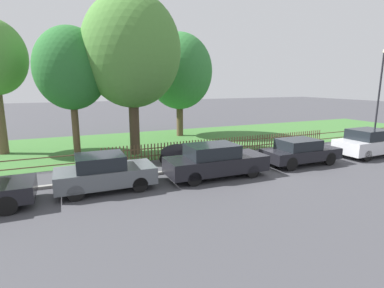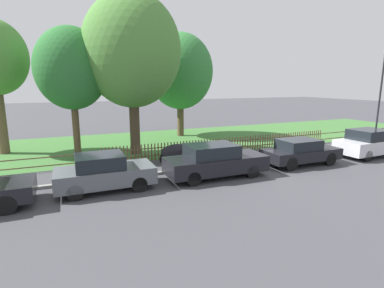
{
  "view_description": "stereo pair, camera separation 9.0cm",
  "coord_description": "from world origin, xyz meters",
  "px_view_note": "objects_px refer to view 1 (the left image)",
  "views": [
    {
      "loc": [
        -8.97,
        -12.56,
        4.09
      ],
      "look_at": [
        -3.1,
        0.94,
        1.1
      ],
      "focal_mm": 28.0,
      "sensor_mm": 36.0,
      "label": 1
    },
    {
      "loc": [
        -8.89,
        -12.59,
        4.09
      ],
      "look_at": [
        -3.1,
        0.94,
        1.1
      ],
      "focal_mm": 28.0,
      "sensor_mm": 36.0,
      "label": 2
    }
  ],
  "objects_px": {
    "tree_mid_park": "(132,51)",
    "tree_far_left": "(179,72)",
    "parked_car_white_van": "(369,143)",
    "tree_behind_motorcycle": "(71,69)",
    "street_lamp": "(381,87)",
    "covered_motorcycle": "(177,151)",
    "parked_car_red_compact": "(300,151)",
    "parked_car_navy_estate": "(215,161)",
    "parked_car_black_saloon": "(104,172)"
  },
  "relations": [
    {
      "from": "tree_mid_park",
      "to": "tree_far_left",
      "type": "height_order",
      "value": "tree_mid_park"
    },
    {
      "from": "tree_mid_park",
      "to": "tree_far_left",
      "type": "distance_m",
      "value": 6.75
    },
    {
      "from": "parked_car_navy_estate",
      "to": "parked_car_black_saloon",
      "type": "bearing_deg",
      "value": 177.95
    },
    {
      "from": "tree_mid_park",
      "to": "street_lamp",
      "type": "distance_m",
      "value": 15.76
    },
    {
      "from": "covered_motorcycle",
      "to": "street_lamp",
      "type": "bearing_deg",
      "value": 0.22
    },
    {
      "from": "parked_car_red_compact",
      "to": "street_lamp",
      "type": "distance_m",
      "value": 8.65
    },
    {
      "from": "parked_car_navy_estate",
      "to": "tree_mid_park",
      "type": "relative_size",
      "value": 0.5
    },
    {
      "from": "tree_mid_park",
      "to": "tree_behind_motorcycle",
      "type": "bearing_deg",
      "value": 170.07
    },
    {
      "from": "parked_car_white_van",
      "to": "tree_far_left",
      "type": "height_order",
      "value": "tree_far_left"
    },
    {
      "from": "parked_car_navy_estate",
      "to": "covered_motorcycle",
      "type": "xyz_separation_m",
      "value": [
        -0.7,
        2.85,
        -0.12
      ]
    },
    {
      "from": "tree_mid_park",
      "to": "parked_car_white_van",
      "type": "bearing_deg",
      "value": -25.67
    },
    {
      "from": "covered_motorcycle",
      "to": "tree_behind_motorcycle",
      "type": "xyz_separation_m",
      "value": [
        -4.71,
        3.52,
        4.22
      ]
    },
    {
      "from": "parked_car_navy_estate",
      "to": "tree_mid_park",
      "type": "bearing_deg",
      "value": 111.73
    },
    {
      "from": "parked_car_white_van",
      "to": "tree_behind_motorcycle",
      "type": "xyz_separation_m",
      "value": [
        -15.31,
        6.39,
        4.07
      ]
    },
    {
      "from": "tree_far_left",
      "to": "parked_car_black_saloon",
      "type": "bearing_deg",
      "value": -124.61
    },
    {
      "from": "parked_car_black_saloon",
      "to": "street_lamp",
      "type": "xyz_separation_m",
      "value": [
        17.56,
        1.47,
        3.12
      ]
    },
    {
      "from": "parked_car_red_compact",
      "to": "tree_far_left",
      "type": "relative_size",
      "value": 0.51
    },
    {
      "from": "parked_car_red_compact",
      "to": "parked_car_white_van",
      "type": "xyz_separation_m",
      "value": [
        4.96,
        -0.13,
        0.08
      ]
    },
    {
      "from": "parked_car_red_compact",
      "to": "tree_mid_park",
      "type": "xyz_separation_m",
      "value": [
        -7.18,
        5.71,
        5.15
      ]
    },
    {
      "from": "tree_behind_motorcycle",
      "to": "tree_far_left",
      "type": "bearing_deg",
      "value": 28.32
    },
    {
      "from": "tree_far_left",
      "to": "tree_mid_park",
      "type": "bearing_deg",
      "value": -134.38
    },
    {
      "from": "parked_car_black_saloon",
      "to": "tree_far_left",
      "type": "height_order",
      "value": "tree_far_left"
    },
    {
      "from": "tree_mid_park",
      "to": "street_lamp",
      "type": "height_order",
      "value": "tree_mid_park"
    },
    {
      "from": "parked_car_navy_estate",
      "to": "street_lamp",
      "type": "bearing_deg",
      "value": 8.21
    },
    {
      "from": "parked_car_red_compact",
      "to": "tree_behind_motorcycle",
      "type": "height_order",
      "value": "tree_behind_motorcycle"
    },
    {
      "from": "parked_car_black_saloon",
      "to": "tree_behind_motorcycle",
      "type": "height_order",
      "value": "tree_behind_motorcycle"
    },
    {
      "from": "tree_far_left",
      "to": "covered_motorcycle",
      "type": "bearing_deg",
      "value": -112.11
    },
    {
      "from": "parked_car_navy_estate",
      "to": "street_lamp",
      "type": "distance_m",
      "value": 13.32
    },
    {
      "from": "parked_car_black_saloon",
      "to": "parked_car_white_van",
      "type": "relative_size",
      "value": 0.88
    },
    {
      "from": "tree_behind_motorcycle",
      "to": "street_lamp",
      "type": "relative_size",
      "value": 1.15
    },
    {
      "from": "tree_mid_park",
      "to": "parked_car_red_compact",
      "type": "bearing_deg",
      "value": -38.48
    },
    {
      "from": "parked_car_white_van",
      "to": "covered_motorcycle",
      "type": "bearing_deg",
      "value": 162.89
    },
    {
      "from": "parked_car_red_compact",
      "to": "parked_car_black_saloon",
      "type": "bearing_deg",
      "value": 179.78
    },
    {
      "from": "parked_car_black_saloon",
      "to": "parked_car_red_compact",
      "type": "relative_size",
      "value": 0.93
    },
    {
      "from": "parked_car_white_van",
      "to": "tree_behind_motorcycle",
      "type": "distance_m",
      "value": 17.08
    },
    {
      "from": "tree_behind_motorcycle",
      "to": "tree_mid_park",
      "type": "relative_size",
      "value": 0.79
    },
    {
      "from": "parked_car_navy_estate",
      "to": "parked_car_white_van",
      "type": "relative_size",
      "value": 1.07
    },
    {
      "from": "tree_behind_motorcycle",
      "to": "street_lamp",
      "type": "xyz_separation_m",
      "value": [
        18.25,
        -4.68,
        -1.01
      ]
    },
    {
      "from": "parked_car_navy_estate",
      "to": "tree_far_left",
      "type": "height_order",
      "value": "tree_far_left"
    },
    {
      "from": "parked_car_red_compact",
      "to": "tree_behind_motorcycle",
      "type": "xyz_separation_m",
      "value": [
        -10.35,
        6.26,
        4.16
      ]
    },
    {
      "from": "parked_car_black_saloon",
      "to": "parked_car_white_van",
      "type": "distance_m",
      "value": 14.62
    },
    {
      "from": "parked_car_navy_estate",
      "to": "tree_far_left",
      "type": "bearing_deg",
      "value": 77.7
    },
    {
      "from": "tree_far_left",
      "to": "tree_behind_motorcycle",
      "type": "bearing_deg",
      "value": -151.68
    },
    {
      "from": "covered_motorcycle",
      "to": "parked_car_black_saloon",
      "type": "bearing_deg",
      "value": -141.68
    },
    {
      "from": "parked_car_navy_estate",
      "to": "parked_car_white_van",
      "type": "distance_m",
      "value": 9.9
    },
    {
      "from": "parked_car_white_van",
      "to": "tree_behind_motorcycle",
      "type": "bearing_deg",
      "value": 155.38
    },
    {
      "from": "covered_motorcycle",
      "to": "tree_far_left",
      "type": "distance_m",
      "value": 9.43
    },
    {
      "from": "tree_behind_motorcycle",
      "to": "tree_far_left",
      "type": "distance_m",
      "value": 8.92
    },
    {
      "from": "parked_car_black_saloon",
      "to": "street_lamp",
      "type": "height_order",
      "value": "street_lamp"
    },
    {
      "from": "covered_motorcycle",
      "to": "tree_mid_park",
      "type": "relative_size",
      "value": 0.2
    }
  ]
}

